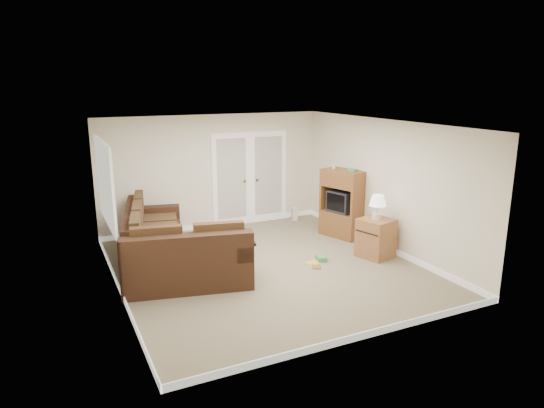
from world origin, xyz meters
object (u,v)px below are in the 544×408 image
coffee_table (226,252)px  side_cabinet (376,235)px  tv_armoire (342,203)px  sectional_sofa (168,249)px

coffee_table → side_cabinet: size_ratio=0.92×
tv_armoire → side_cabinet: (-0.13, -1.33, -0.29)m
sectional_sofa → tv_armoire: tv_armoire is taller
sectional_sofa → tv_armoire: (3.77, 0.30, 0.34)m
sectional_sofa → coffee_table: sectional_sofa is taller
sectional_sofa → coffee_table: bearing=2.5°
coffee_table → side_cabinet: 2.78m
sectional_sofa → side_cabinet: bearing=-3.4°
sectional_sofa → side_cabinet: 3.79m
tv_armoire → side_cabinet: bearing=-113.3°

